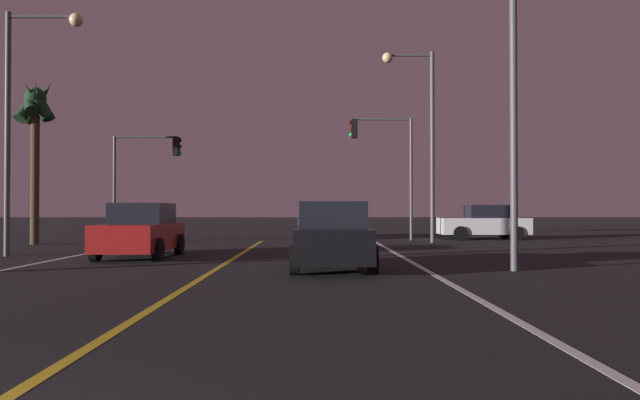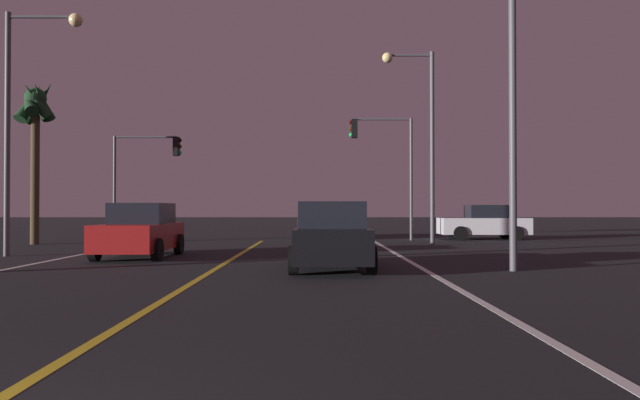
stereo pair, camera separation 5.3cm
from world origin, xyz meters
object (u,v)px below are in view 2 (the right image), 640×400
at_px(car_lead_same_lane, 331,237).
at_px(street_lamp_left_mid, 26,100).
at_px(traffic_light_near_left, 148,162).
at_px(street_lamp_right_far, 421,122).
at_px(palm_tree_left_mid, 35,114).
at_px(car_oncoming, 141,231).
at_px(car_ahead_far, 316,222).
at_px(street_lamp_right_near, 493,54).
at_px(traffic_light_near_right, 383,150).
at_px(car_crossing_side, 485,223).

relative_size(car_lead_same_lane, street_lamp_left_mid, 0.55).
bearing_deg(car_lead_same_lane, traffic_light_near_left, 32.03).
height_order(car_lead_same_lane, street_lamp_right_far, street_lamp_right_far).
relative_size(street_lamp_left_mid, palm_tree_left_mid, 1.10).
xyz_separation_m(car_oncoming, traffic_light_near_left, (-2.58, 9.87, 2.93)).
distance_m(car_ahead_far, traffic_light_near_left, 8.80).
bearing_deg(street_lamp_left_mid, street_lamp_right_near, -18.46).
height_order(street_lamp_left_mid, street_lamp_right_far, street_lamp_right_far).
distance_m(street_lamp_right_near, street_lamp_right_far, 10.09).
bearing_deg(car_ahead_far, car_lead_same_lane, -178.61).
distance_m(traffic_light_near_right, street_lamp_right_far, 4.11).
distance_m(car_ahead_far, street_lamp_left_mid, 15.27).
relative_size(car_oncoming, traffic_light_near_left, 0.86).
relative_size(car_lead_same_lane, street_lamp_right_far, 0.53).
bearing_deg(palm_tree_left_mid, street_lamp_right_near, -33.67).
bearing_deg(street_lamp_right_near, street_lamp_right_far, -89.93).
distance_m(car_ahead_far, car_oncoming, 13.03).
height_order(car_ahead_far, street_lamp_left_mid, street_lamp_left_mid).
bearing_deg(car_oncoming, car_lead_same_lane, 58.30).
xyz_separation_m(traffic_light_near_left, street_lamp_right_far, (12.41, -3.87, 1.36)).
relative_size(car_crossing_side, street_lamp_right_near, 0.51).
relative_size(car_ahead_far, street_lamp_left_mid, 0.55).
height_order(traffic_light_near_right, palm_tree_left_mid, palm_tree_left_mid).
height_order(car_lead_same_lane, traffic_light_near_left, traffic_light_near_left).
relative_size(car_lead_same_lane, traffic_light_near_right, 0.73).
height_order(car_lead_same_lane, car_crossing_side, same).
bearing_deg(traffic_light_near_left, traffic_light_near_right, 0.00).
bearing_deg(street_lamp_right_far, palm_tree_left_mid, -2.90).
xyz_separation_m(car_crossing_side, traffic_light_near_left, (-16.42, -0.89, 2.93)).
xyz_separation_m(traffic_light_near_right, traffic_light_near_left, (-11.26, -0.00, -0.58)).
xyz_separation_m(traffic_light_near_left, street_lamp_left_mid, (-1.28, -9.38, 1.27)).
height_order(car_ahead_far, car_crossing_side, same).
bearing_deg(car_oncoming, traffic_light_near_right, 138.67).
distance_m(car_oncoming, car_crossing_side, 17.53).
bearing_deg(palm_tree_left_mid, car_oncoming, -46.27).
bearing_deg(car_crossing_side, car_oncoming, 37.87).
relative_size(traffic_light_near_right, street_lamp_left_mid, 0.75).
bearing_deg(car_crossing_side, street_lamp_right_near, 74.95).
bearing_deg(car_ahead_far, palm_tree_left_mid, 112.47).
bearing_deg(car_oncoming, street_lamp_left_mid, -97.28).
distance_m(car_ahead_far, car_crossing_side, 8.41).
bearing_deg(car_ahead_far, car_oncoming, 155.07).
distance_m(car_lead_same_lane, car_crossing_side, 16.45).
bearing_deg(car_crossing_side, traffic_light_near_right, 9.75).
bearing_deg(car_oncoming, street_lamp_right_near, 67.49).
relative_size(car_crossing_side, palm_tree_left_mid, 0.60).
xyz_separation_m(car_ahead_far, street_lamp_right_near, (4.36, -15.89, 4.51)).
bearing_deg(street_lamp_right_near, palm_tree_left_mid, -33.67).
distance_m(car_crossing_side, traffic_light_near_right, 6.30).
xyz_separation_m(traffic_light_near_left, palm_tree_left_mid, (-3.96, -3.04, 1.82)).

